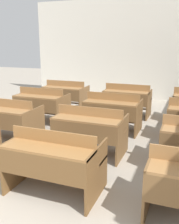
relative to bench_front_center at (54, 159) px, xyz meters
name	(u,v)px	position (x,y,z in m)	size (l,w,h in m)	color
wall_back	(136,50)	(-0.23, 5.95, 1.14)	(7.07, 0.06, 3.17)	white
bench_front_center	(54,159)	(0.00, 0.00, 0.00)	(1.13, 0.73, 0.82)	brown
bench_second_left	(8,118)	(-1.68, 1.26, 0.00)	(1.13, 0.73, 0.82)	brown
bench_second_center	(90,129)	(-0.01, 1.25, 0.00)	(1.13, 0.73, 0.82)	brown
bench_third_left	(42,104)	(-1.70, 2.52, 0.00)	(1.13, 0.73, 0.82)	brown
bench_third_center	(113,111)	(0.01, 2.53, 0.00)	(1.13, 0.73, 0.82)	brown
bench_back_left	(65,94)	(-1.70, 3.76, 0.00)	(1.13, 0.73, 0.82)	brown
bench_back_center	(127,99)	(0.02, 3.79, 0.00)	(1.13, 0.73, 0.82)	brown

